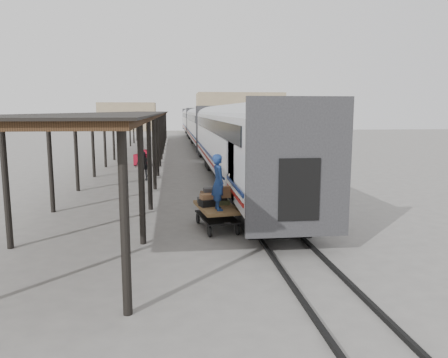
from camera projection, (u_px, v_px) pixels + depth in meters
ground at (183, 226)px, 16.26m from camera, size 160.00×160.00×0.00m
train at (204, 125)px, 49.37m from camera, size 3.45×76.01×4.01m
canopy at (138, 114)px, 38.80m from camera, size 4.90×64.30×4.15m
rails at (204, 148)px, 49.98m from camera, size 1.54×150.00×0.12m
building_far at (239, 112)px, 93.79m from camera, size 18.00×10.00×8.00m
building_left at (128, 117)px, 95.10m from camera, size 12.00×8.00×6.00m
baggage_cart at (217, 211)px, 15.83m from camera, size 1.59×2.56×0.86m
suitcase_stack at (211, 199)px, 16.05m from camera, size 1.17×1.22×0.58m
luggage_tug at (142, 158)px, 34.30m from camera, size 1.25×1.59×1.23m
porter at (218, 182)px, 15.01m from camera, size 0.56×0.76×1.94m
pedestrian at (144, 166)px, 26.77m from camera, size 1.12×0.62×1.80m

